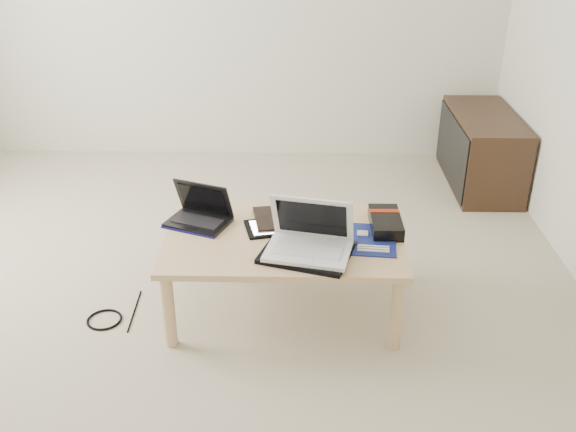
{
  "coord_description": "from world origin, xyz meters",
  "views": [
    {
      "loc": [
        0.55,
        -2.67,
        1.84
      ],
      "look_at": [
        0.49,
        -0.07,
        0.51
      ],
      "focal_mm": 40.0,
      "sensor_mm": 36.0,
      "label": 1
    }
  ],
  "objects_px": {
    "white_laptop": "(309,239)",
    "coffee_table": "(284,245)",
    "media_cabinet": "(481,150)",
    "gpu_box": "(386,222)",
    "netbook": "(200,214)"
  },
  "relations": [
    {
      "from": "coffee_table",
      "to": "media_cabinet",
      "type": "xyz_separation_m",
      "value": [
        1.3,
        1.52,
        -0.1
      ]
    },
    {
      "from": "coffee_table",
      "to": "gpu_box",
      "type": "distance_m",
      "value": 0.5
    },
    {
      "from": "netbook",
      "to": "gpu_box",
      "type": "bearing_deg",
      "value": -2.51
    },
    {
      "from": "coffee_table",
      "to": "gpu_box",
      "type": "xyz_separation_m",
      "value": [
        0.48,
        0.09,
        0.08
      ]
    },
    {
      "from": "media_cabinet",
      "to": "white_laptop",
      "type": "relative_size",
      "value": 2.2
    },
    {
      "from": "media_cabinet",
      "to": "white_laptop",
      "type": "height_order",
      "value": "white_laptop"
    },
    {
      "from": "netbook",
      "to": "white_laptop",
      "type": "xyz_separation_m",
      "value": [
        0.53,
        -0.29,
        0.03
      ]
    },
    {
      "from": "coffee_table",
      "to": "netbook",
      "type": "distance_m",
      "value": 0.44
    },
    {
      "from": "white_laptop",
      "to": "coffee_table",
      "type": "bearing_deg",
      "value": 126.65
    },
    {
      "from": "coffee_table",
      "to": "gpu_box",
      "type": "height_order",
      "value": "gpu_box"
    },
    {
      "from": "netbook",
      "to": "media_cabinet",
      "type": "bearing_deg",
      "value": 39.01
    },
    {
      "from": "coffee_table",
      "to": "netbook",
      "type": "height_order",
      "value": "netbook"
    },
    {
      "from": "coffee_table",
      "to": "netbook",
      "type": "relative_size",
      "value": 3.21
    },
    {
      "from": "media_cabinet",
      "to": "gpu_box",
      "type": "height_order",
      "value": "media_cabinet"
    },
    {
      "from": "netbook",
      "to": "coffee_table",
      "type": "bearing_deg",
      "value": -17.72
    }
  ]
}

